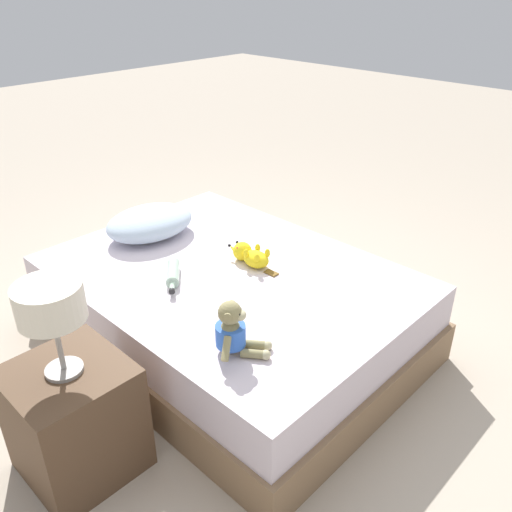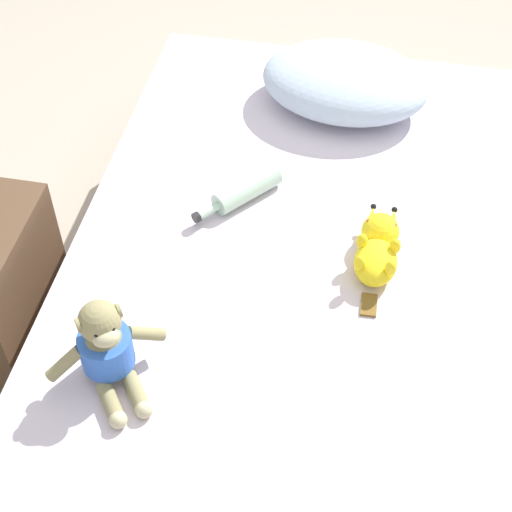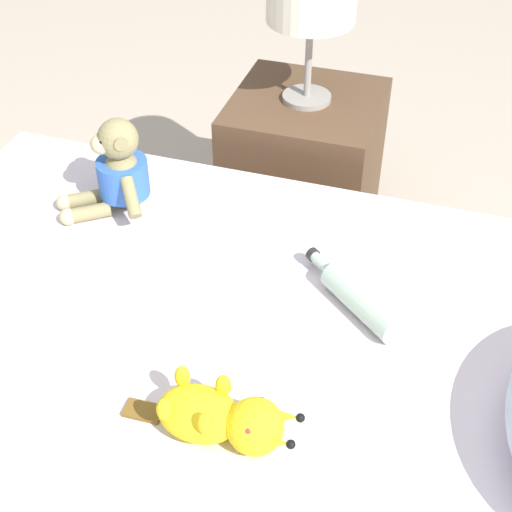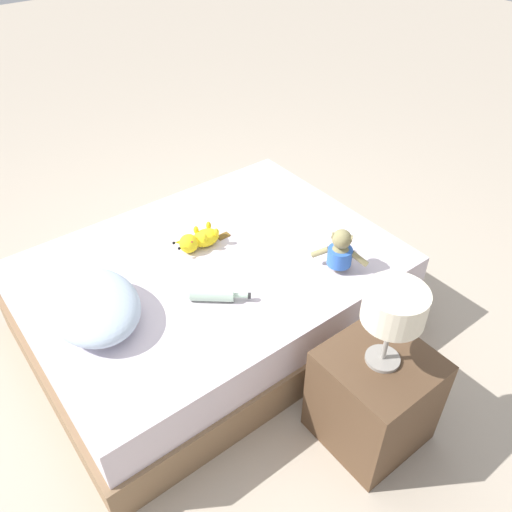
{
  "view_description": "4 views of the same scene",
  "coord_description": "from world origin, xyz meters",
  "views": [
    {
      "loc": [
        -1.61,
        -1.74,
        1.81
      ],
      "look_at": [
        0.13,
        -0.06,
        0.5
      ],
      "focal_mm": 37.46,
      "sensor_mm": 36.0,
      "label": 1
    },
    {
      "loc": [
        0.09,
        -1.45,
        2.02
      ],
      "look_at": [
        -0.17,
        -0.11,
        0.49
      ],
      "focal_mm": 56.64,
      "sensor_mm": 36.0,
      "label": 2
    },
    {
      "loc": [
        0.87,
        0.28,
        1.51
      ],
      "look_at": [
        -0.23,
        -0.08,
        0.54
      ],
      "focal_mm": 51.99,
      "sensor_mm": 36.0,
      "label": 3
    },
    {
      "loc": [
        -1.76,
        1.06,
        2.13
      ],
      "look_at": [
        -0.18,
        -0.15,
        0.51
      ],
      "focal_mm": 36.44,
      "sensor_mm": 36.0,
      "label": 4
    }
  ],
  "objects": [
    {
      "name": "nightstand",
      "position": [
        -1.0,
        -0.17,
        0.25
      ],
      "size": [
        0.43,
        0.43,
        0.49
      ],
      "color": "brown",
      "rests_on": "ground_plane"
    },
    {
      "name": "bedside_lamp",
      "position": [
        -1.0,
        -0.17,
        0.78
      ],
      "size": [
        0.24,
        0.24,
        0.37
      ],
      "color": "gray",
      "rests_on": "nightstand"
    },
    {
      "name": "plush_yellow_creature",
      "position": [
        0.13,
        -0.02,
        0.49
      ],
      "size": [
        0.11,
        0.33,
        0.1
      ],
      "color": "yellow",
      "rests_on": "bed"
    },
    {
      "name": "glass_bottle",
      "position": [
        -0.25,
        0.14,
        0.47
      ],
      "size": [
        0.22,
        0.25,
        0.06
      ],
      "color": "#B2D1B7",
      "rests_on": "bed"
    },
    {
      "name": "plush_monkey",
      "position": [
        -0.43,
        -0.48,
        0.54
      ],
      "size": [
        0.26,
        0.25,
        0.24
      ],
      "color": "#8E8456",
      "rests_on": "bed"
    },
    {
      "name": "bed",
      "position": [
        0.0,
        0.0,
        0.22
      ],
      "size": [
        1.38,
        1.88,
        0.44
      ],
      "color": "#846647",
      "rests_on": "ground_plane"
    },
    {
      "name": "pillow",
      "position": [
        -0.03,
        0.63,
        0.52
      ],
      "size": [
        0.54,
        0.43,
        0.16
      ],
      "color": "silver",
      "rests_on": "bed"
    },
    {
      "name": "ground_plane",
      "position": [
        0.0,
        0.0,
        0.0
      ],
      "size": [
        16.0,
        16.0,
        0.0
      ],
      "primitive_type": "plane",
      "color": "#B7A893"
    }
  ]
}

